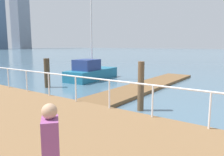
% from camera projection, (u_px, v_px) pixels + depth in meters
% --- Properties ---
extents(ground_plane, '(300.00, 300.00, 0.00)m').
position_uv_depth(ground_plane, '(20.00, 80.00, 17.03)').
color(ground_plane, slate).
extents(floating_dock, '(12.93, 2.00, 0.18)m').
position_uv_depth(floating_dock, '(145.00, 86.00, 14.04)').
color(floating_dock, brown).
rests_on(floating_dock, ground_plane).
extents(boardwalk_railing, '(0.06, 26.03, 1.08)m').
position_uv_depth(boardwalk_railing, '(130.00, 89.00, 7.51)').
color(boardwalk_railing, white).
rests_on(boardwalk_railing, boardwalk).
extents(dock_piling_1, '(0.36, 0.36, 1.88)m').
position_uv_depth(dock_piling_1, '(47.00, 73.00, 14.08)').
color(dock_piling_1, '#473826').
rests_on(dock_piling_1, ground_plane).
extents(dock_piling_3, '(0.26, 0.26, 2.06)m').
position_uv_depth(dock_piling_3, '(141.00, 86.00, 9.05)').
color(dock_piling_3, brown).
rests_on(dock_piling_3, ground_plane).
extents(moored_boat_0, '(5.02, 2.29, 8.48)m').
position_uv_depth(moored_boat_0, '(91.00, 72.00, 17.28)').
color(moored_boat_0, '#1E6B8C').
rests_on(moored_boat_0, ground_plane).
extents(skyline_tower_7, '(10.34, 10.89, 71.70)m').
position_uv_depth(skyline_tower_7, '(19.00, 0.00, 163.68)').
color(skyline_tower_7, gray).
rests_on(skyline_tower_7, ground_plane).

